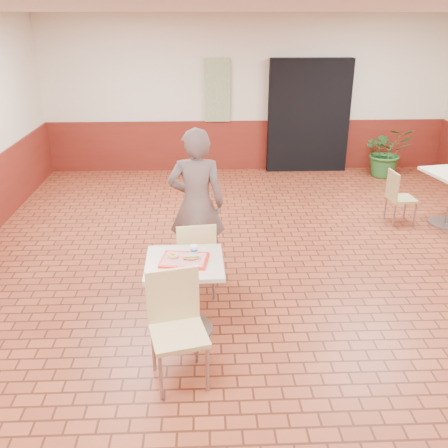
{
  "coord_description": "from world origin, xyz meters",
  "views": [
    {
      "loc": [
        -0.89,
        -4.95,
        2.96
      ],
      "look_at": [
        -0.69,
        -0.19,
        0.95
      ],
      "focal_mm": 40.0,
      "sensor_mm": 36.0,
      "label": 1
    }
  ],
  "objects_px": {
    "serving_tray": "(184,260)",
    "long_john_donut": "(191,257)",
    "paper_cup": "(194,250)",
    "chair_main_front": "(176,321)",
    "chair_second_left": "(398,194)",
    "customer": "(197,205)",
    "chair_main_back": "(196,256)",
    "main_table": "(185,284)",
    "ring_donut": "(173,256)",
    "potted_plant": "(387,152)"
  },
  "relations": [
    {
      "from": "customer",
      "to": "potted_plant",
      "type": "bearing_deg",
      "value": -131.52
    },
    {
      "from": "ring_donut",
      "to": "paper_cup",
      "type": "relative_size",
      "value": 1.17
    },
    {
      "from": "chair_main_front",
      "to": "customer",
      "type": "distance_m",
      "value": 1.91
    },
    {
      "from": "main_table",
      "to": "paper_cup",
      "type": "height_order",
      "value": "paper_cup"
    },
    {
      "from": "serving_tray",
      "to": "chair_second_left",
      "type": "relative_size",
      "value": 0.54
    },
    {
      "from": "ring_donut",
      "to": "chair_main_front",
      "type": "bearing_deg",
      "value": -85.66
    },
    {
      "from": "chair_main_back",
      "to": "serving_tray",
      "type": "relative_size",
      "value": 2.08
    },
    {
      "from": "main_table",
      "to": "ring_donut",
      "type": "relative_size",
      "value": 7.2
    },
    {
      "from": "potted_plant",
      "to": "customer",
      "type": "bearing_deg",
      "value": -133.22
    },
    {
      "from": "chair_main_front",
      "to": "long_john_donut",
      "type": "distance_m",
      "value": 0.72
    },
    {
      "from": "customer",
      "to": "chair_main_back",
      "type": "bearing_deg",
      "value": 90.33
    },
    {
      "from": "long_john_donut",
      "to": "paper_cup",
      "type": "bearing_deg",
      "value": 77.39
    },
    {
      "from": "main_table",
      "to": "chair_main_front",
      "type": "bearing_deg",
      "value": -94.58
    },
    {
      "from": "customer",
      "to": "long_john_donut",
      "type": "xyz_separation_m",
      "value": [
        -0.04,
        -1.21,
        -0.08
      ]
    },
    {
      "from": "ring_donut",
      "to": "serving_tray",
      "type": "bearing_deg",
      "value": -18.7
    },
    {
      "from": "ring_donut",
      "to": "chair_second_left",
      "type": "relative_size",
      "value": 0.13
    },
    {
      "from": "long_john_donut",
      "to": "chair_second_left",
      "type": "height_order",
      "value": "long_john_donut"
    },
    {
      "from": "serving_tray",
      "to": "long_john_donut",
      "type": "relative_size",
      "value": 2.78
    },
    {
      "from": "long_john_donut",
      "to": "potted_plant",
      "type": "distance_m",
      "value": 6.31
    },
    {
      "from": "main_table",
      "to": "serving_tray",
      "type": "height_order",
      "value": "serving_tray"
    },
    {
      "from": "customer",
      "to": "serving_tray",
      "type": "height_order",
      "value": "customer"
    },
    {
      "from": "customer",
      "to": "potted_plant",
      "type": "xyz_separation_m",
      "value": [
        3.66,
        3.89,
        -0.42
      ]
    },
    {
      "from": "main_table",
      "to": "chair_second_left",
      "type": "distance_m",
      "value": 4.13
    },
    {
      "from": "chair_main_front",
      "to": "customer",
      "type": "xyz_separation_m",
      "value": [
        0.16,
        1.87,
        0.36
      ]
    },
    {
      "from": "chair_main_front",
      "to": "serving_tray",
      "type": "relative_size",
      "value": 2.25
    },
    {
      "from": "long_john_donut",
      "to": "chair_second_left",
      "type": "distance_m",
      "value": 4.11
    },
    {
      "from": "chair_main_front",
      "to": "long_john_donut",
      "type": "height_order",
      "value": "chair_main_front"
    },
    {
      "from": "main_table",
      "to": "customer",
      "type": "xyz_separation_m",
      "value": [
        0.11,
        1.2,
        0.38
      ]
    },
    {
      "from": "long_john_donut",
      "to": "chair_main_back",
      "type": "bearing_deg",
      "value": 87.57
    },
    {
      "from": "chair_main_front",
      "to": "customer",
      "type": "relative_size",
      "value": 0.54
    },
    {
      "from": "long_john_donut",
      "to": "chair_second_left",
      "type": "xyz_separation_m",
      "value": [
        3.05,
        2.73,
        -0.38
      ]
    },
    {
      "from": "serving_tray",
      "to": "ring_donut",
      "type": "height_order",
      "value": "ring_donut"
    },
    {
      "from": "serving_tray",
      "to": "ring_donut",
      "type": "bearing_deg",
      "value": 161.3
    },
    {
      "from": "potted_plant",
      "to": "paper_cup",
      "type": "bearing_deg",
      "value": -126.32
    },
    {
      "from": "main_table",
      "to": "chair_main_back",
      "type": "bearing_deg",
      "value": 81.7
    },
    {
      "from": "chair_main_back",
      "to": "chair_second_left",
      "type": "distance_m",
      "value": 3.65
    },
    {
      "from": "chair_main_back",
      "to": "potted_plant",
      "type": "xyz_separation_m",
      "value": [
        3.67,
        4.43,
        -0.02
      ]
    },
    {
      "from": "chair_main_back",
      "to": "customer",
      "type": "height_order",
      "value": "customer"
    },
    {
      "from": "paper_cup",
      "to": "chair_main_front",
      "type": "bearing_deg",
      "value": -100.77
    },
    {
      "from": "customer",
      "to": "paper_cup",
      "type": "distance_m",
      "value": 1.11
    },
    {
      "from": "serving_tray",
      "to": "chair_main_front",
      "type": "bearing_deg",
      "value": -94.58
    },
    {
      "from": "chair_main_front",
      "to": "ring_donut",
      "type": "bearing_deg",
      "value": 80.62
    },
    {
      "from": "chair_main_back",
      "to": "long_john_donut",
      "type": "bearing_deg",
      "value": 79.95
    },
    {
      "from": "chair_main_front",
      "to": "chair_second_left",
      "type": "bearing_deg",
      "value": 33.12
    },
    {
      "from": "chair_second_left",
      "to": "serving_tray",
      "type": "bearing_deg",
      "value": 126.96
    },
    {
      "from": "chair_main_front",
      "to": "long_john_donut",
      "type": "xyz_separation_m",
      "value": [
        0.12,
        0.65,
        0.28
      ]
    },
    {
      "from": "ring_donut",
      "to": "chair_second_left",
      "type": "xyz_separation_m",
      "value": [
        3.22,
        2.67,
        -0.37
      ]
    },
    {
      "from": "chair_second_left",
      "to": "ring_donut",
      "type": "bearing_deg",
      "value": 125.62
    },
    {
      "from": "chair_main_front",
      "to": "chair_second_left",
      "type": "relative_size",
      "value": 1.21
    },
    {
      "from": "chair_main_front",
      "to": "chair_main_back",
      "type": "relative_size",
      "value": 1.08
    }
  ]
}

